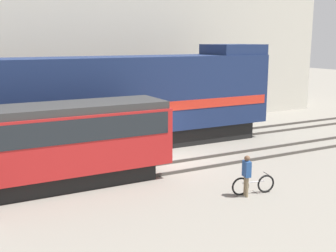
% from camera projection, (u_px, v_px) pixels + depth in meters
% --- Properties ---
extents(ground_plane, '(120.00, 120.00, 0.00)m').
position_uv_depth(ground_plane, '(174.00, 160.00, 20.68)').
color(ground_plane, gray).
extents(track_near, '(60.00, 1.50, 0.14)m').
position_uv_depth(track_near, '(186.00, 165.00, 19.67)').
color(track_near, '#47423D').
rests_on(track_near, ground).
extents(track_far, '(60.00, 1.51, 0.14)m').
position_uv_depth(track_far, '(145.00, 145.00, 23.55)').
color(track_far, '#47423D').
rests_on(track_far, ground).
extents(building_backdrop, '(35.95, 6.00, 13.36)m').
position_uv_depth(building_backdrop, '(94.00, 28.00, 29.56)').
color(building_backdrop, beige).
rests_on(building_backdrop, ground).
extents(freight_locomotive, '(20.25, 3.04, 5.57)m').
position_uv_depth(freight_locomotive, '(99.00, 103.00, 21.83)').
color(freight_locomotive, black).
rests_on(freight_locomotive, ground).
extents(streetcar, '(11.16, 2.54, 3.34)m').
position_uv_depth(streetcar, '(29.00, 144.00, 16.11)').
color(streetcar, black).
rests_on(streetcar, ground).
extents(bicycle, '(1.78, 0.53, 0.78)m').
position_uv_depth(bicycle, '(253.00, 185.00, 16.11)').
color(bicycle, black).
rests_on(bicycle, ground).
extents(person, '(0.29, 0.40, 1.60)m').
position_uv_depth(person, '(247.00, 172.00, 15.75)').
color(person, '#8C7A5B').
rests_on(person, ground).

